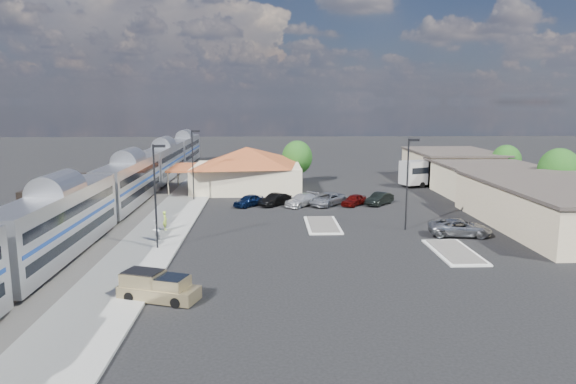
{
  "coord_description": "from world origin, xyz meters",
  "views": [
    {
      "loc": [
        -1.54,
        -48.72,
        12.43
      ],
      "look_at": [
        0.64,
        6.11,
        2.8
      ],
      "focal_mm": 32.0,
      "sensor_mm": 36.0,
      "label": 1
    }
  ],
  "objects_px": {
    "station_depot": "(247,168)",
    "suv": "(460,228)",
    "pickup_truck": "(159,288)",
    "coach_bus": "(437,171)"
  },
  "relations": [
    {
      "from": "pickup_truck",
      "to": "coach_bus",
      "type": "relative_size",
      "value": 0.44
    },
    {
      "from": "pickup_truck",
      "to": "suv",
      "type": "xyz_separation_m",
      "value": [
        24.99,
        14.9,
        -0.03
      ]
    },
    {
      "from": "station_depot",
      "to": "coach_bus",
      "type": "bearing_deg",
      "value": 6.15
    },
    {
      "from": "suv",
      "to": "pickup_truck",
      "type": "bearing_deg",
      "value": 129.14
    },
    {
      "from": "station_depot",
      "to": "coach_bus",
      "type": "xyz_separation_m",
      "value": [
        28.56,
        3.08,
        -0.89
      ]
    },
    {
      "from": "suv",
      "to": "coach_bus",
      "type": "bearing_deg",
      "value": -5.9
    },
    {
      "from": "pickup_truck",
      "to": "coach_bus",
      "type": "xyz_separation_m",
      "value": [
        32.5,
        44.51,
        1.41
      ]
    },
    {
      "from": "pickup_truck",
      "to": "coach_bus",
      "type": "height_order",
      "value": "coach_bus"
    },
    {
      "from": "station_depot",
      "to": "suv",
      "type": "bearing_deg",
      "value": -51.56
    },
    {
      "from": "station_depot",
      "to": "pickup_truck",
      "type": "bearing_deg",
      "value": -95.43
    }
  ]
}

